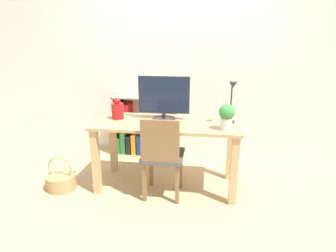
{
  "coord_description": "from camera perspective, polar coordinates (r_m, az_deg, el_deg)",
  "views": [
    {
      "loc": [
        0.42,
        -2.73,
        1.54
      ],
      "look_at": [
        0.0,
        0.1,
        0.65
      ],
      "focal_mm": 30.0,
      "sensor_mm": 36.0,
      "label": 1
    }
  ],
  "objects": [
    {
      "name": "ground_plane",
      "position": [
        3.16,
        -0.27,
        -11.89
      ],
      "size": [
        10.0,
        10.0,
        0.0
      ],
      "primitive_type": "plane",
      "color": "tan"
    },
    {
      "name": "wall_back",
      "position": [
        3.77,
        2.09,
        13.58
      ],
      "size": [
        8.0,
        0.05,
        2.6
      ],
      "color": "silver",
      "rests_on": "ground_plane"
    },
    {
      "name": "desk",
      "position": [
        2.92,
        -0.29,
        -1.7
      ],
      "size": [
        1.48,
        0.64,
        0.72
      ],
      "color": "tan",
      "rests_on": "ground_plane"
    },
    {
      "name": "monitor",
      "position": [
        2.94,
        -0.86,
        5.88
      ],
      "size": [
        0.54,
        0.24,
        0.45
      ],
      "color": "#232326",
      "rests_on": "desk"
    },
    {
      "name": "keyboard",
      "position": [
        2.8,
        -1.68,
        0.47
      ],
      "size": [
        0.4,
        0.14,
        0.02
      ],
      "color": "#B2B2B7",
      "rests_on": "desk"
    },
    {
      "name": "vase",
      "position": [
        3.03,
        -10.22,
        3.22
      ],
      "size": [
        0.13,
        0.13,
        0.23
      ],
      "color": "red",
      "rests_on": "desk"
    },
    {
      "name": "desk_lamp",
      "position": [
        2.83,
        12.83,
        5.54
      ],
      "size": [
        0.1,
        0.19,
        0.43
      ],
      "color": "#2D2D33",
      "rests_on": "desk"
    },
    {
      "name": "potted_plant",
      "position": [
        2.65,
        11.83,
        2.05
      ],
      "size": [
        0.15,
        0.15,
        0.25
      ],
      "color": "silver",
      "rests_on": "desk"
    },
    {
      "name": "chair",
      "position": [
        2.75,
        -1.19,
        -5.78
      ],
      "size": [
        0.4,
        0.4,
        0.85
      ],
      "rotation": [
        0.0,
        0.0,
        0.09
      ],
      "color": "#4C4C51",
      "rests_on": "ground_plane"
    },
    {
      "name": "bookshelf",
      "position": [
        3.88,
        -6.59,
        -0.64
      ],
      "size": [
        0.87,
        0.28,
        0.82
      ],
      "color": "tan",
      "rests_on": "ground_plane"
    },
    {
      "name": "basket",
      "position": [
        3.27,
        -20.88,
        -10.34
      ],
      "size": [
        0.31,
        0.31,
        0.37
      ],
      "color": "tan",
      "rests_on": "ground_plane"
    }
  ]
}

